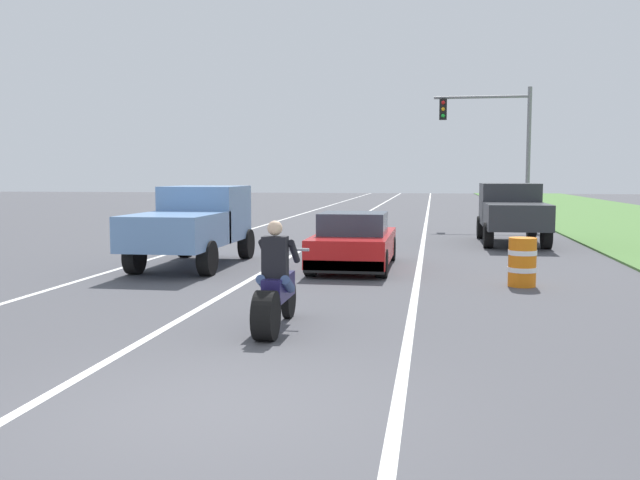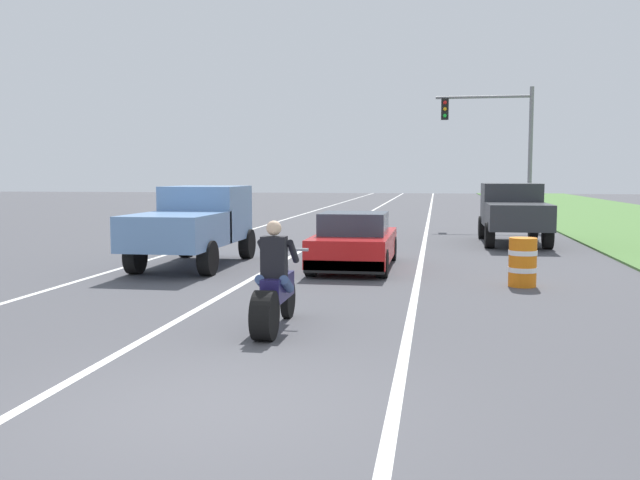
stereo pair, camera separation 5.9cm
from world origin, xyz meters
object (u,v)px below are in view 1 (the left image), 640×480
at_px(pickup_truck_right_shoulder_dark_grey, 512,210).
at_px(motorcycle_with_rider, 275,291).
at_px(sports_car_red, 354,242).
at_px(traffic_light_mast_near, 499,135).
at_px(construction_barrel_nearest, 522,262).
at_px(pickup_truck_left_lane_light_blue, 194,222).

bearing_deg(pickup_truck_right_shoulder_dark_grey, motorcycle_with_rider, -108.98).
xyz_separation_m(sports_car_red, traffic_light_mast_near, (4.66, 14.41, 3.33)).
bearing_deg(traffic_light_mast_near, motorcycle_with_rider, -103.14).
bearing_deg(construction_barrel_nearest, traffic_light_mast_near, 86.73).
bearing_deg(pickup_truck_right_shoulder_dark_grey, construction_barrel_nearest, -94.74).
xyz_separation_m(motorcycle_with_rider, pickup_truck_left_lane_light_blue, (-3.63, 6.88, 0.51)).
bearing_deg(pickup_truck_right_shoulder_dark_grey, traffic_light_mast_near, 88.56).
distance_m(motorcycle_with_rider, pickup_truck_left_lane_light_blue, 7.79).
height_order(sports_car_red, construction_barrel_nearest, sports_car_red).
xyz_separation_m(pickup_truck_right_shoulder_dark_grey, traffic_light_mast_near, (0.19, 7.46, 2.86)).
height_order(motorcycle_with_rider, sports_car_red, motorcycle_with_rider).
distance_m(sports_car_red, traffic_light_mast_near, 15.50).
bearing_deg(sports_car_red, motorcycle_with_rider, -92.87).
xyz_separation_m(traffic_light_mast_near, construction_barrel_nearest, (-0.95, -16.68, -3.46)).
relative_size(pickup_truck_left_lane_light_blue, traffic_light_mast_near, 0.80).
bearing_deg(pickup_truck_left_lane_light_blue, motorcycle_with_rider, -62.17).
bearing_deg(sports_car_red, traffic_light_mast_near, 72.06).
height_order(pickup_truck_right_shoulder_dark_grey, traffic_light_mast_near, traffic_light_mast_near).
bearing_deg(motorcycle_with_rider, pickup_truck_right_shoulder_dark_grey, 71.02).
height_order(pickup_truck_left_lane_light_blue, construction_barrel_nearest, pickup_truck_left_lane_light_blue).
relative_size(motorcycle_with_rider, traffic_light_mast_near, 0.37).
height_order(sports_car_red, pickup_truck_right_shoulder_dark_grey, pickup_truck_right_shoulder_dark_grey).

